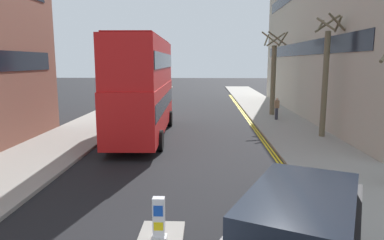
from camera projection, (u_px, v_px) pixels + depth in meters
sidewalk_right at (298, 136)px, 20.29m from camera, size 4.00×80.00×0.14m
sidewalk_left at (78, 134)px, 20.77m from camera, size 4.00×80.00×0.14m
kerb_line_outer at (268, 145)px, 18.41m from camera, size 0.10×56.00×0.01m
kerb_line_inner at (265, 145)px, 18.41m from camera, size 0.10×56.00×0.01m
keep_left_bollard at (159, 222)px, 8.19m from camera, size 0.36×0.28×1.11m
double_decker_bus_away at (143, 85)px, 19.94m from camera, size 3.01×10.87×5.64m
pedestrian_far at (277, 108)px, 25.42m from camera, size 0.34×0.22×1.62m
street_tree_near at (326, 77)px, 19.28m from camera, size 1.56×1.68×6.77m
street_tree_far at (273, 75)px, 27.49m from camera, size 2.01×2.04×6.49m
townhouse_terrace_right at (366, 27)px, 26.99m from camera, size 10.08×28.00×13.98m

